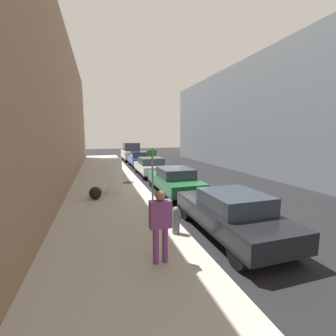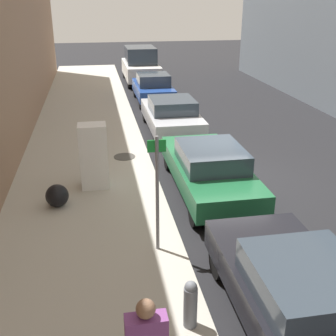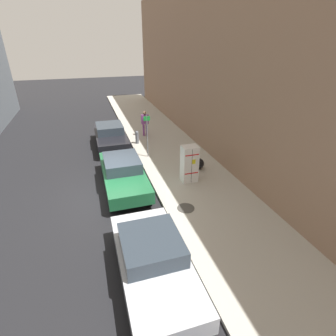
# 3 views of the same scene
# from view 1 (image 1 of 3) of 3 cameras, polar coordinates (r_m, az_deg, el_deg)

# --- Properties ---
(ground_plane) EXTENTS (80.00, 80.00, 0.00)m
(ground_plane) POSITION_cam_1_polar(r_m,az_deg,el_deg) (12.84, 2.82, -5.48)
(ground_plane) COLOR black
(sidewalk_slab) EXTENTS (4.10, 44.00, 0.13)m
(sidewalk_slab) POSITION_cam_1_polar(r_m,az_deg,el_deg) (12.09, -14.60, -6.31)
(sidewalk_slab) COLOR #B2ADA0
(sidewalk_slab) RESTS_ON ground
(building_facade_near) EXTENTS (1.85, 39.60, 9.61)m
(building_facade_near) POSITION_cam_1_polar(r_m,az_deg,el_deg) (12.08, -30.28, 15.50)
(building_facade_near) COLOR #937056
(building_facade_near) RESTS_ON ground
(building_facade_across) EXTENTS (2.01, 37.40, 9.01)m
(building_facade_across) POSITION_cam_1_polar(r_m,az_deg,el_deg) (17.04, 29.75, 12.12)
(building_facade_across) COLOR slate
(building_facade_across) RESTS_ON ground
(discarded_refrigerator) EXTENTS (0.74, 0.59, 1.77)m
(discarded_refrigerator) POSITION_cam_1_polar(r_m,az_deg,el_deg) (11.90, -13.46, -1.81)
(discarded_refrigerator) COLOR white
(discarded_refrigerator) RESTS_ON sidewalk_slab
(manhole_cover) EXTENTS (0.70, 0.70, 0.02)m
(manhole_cover) POSITION_cam_1_polar(r_m,az_deg,el_deg) (14.24, -10.07, -3.63)
(manhole_cover) COLOR #47443F
(manhole_cover) RESTS_ON sidewalk_slab
(street_sign_post) EXTENTS (0.36, 0.07, 2.46)m
(street_sign_post) POSITION_cam_1_polar(r_m,az_deg,el_deg) (8.71, -3.97, -2.01)
(street_sign_post) COLOR slate
(street_sign_post) RESTS_ON sidewalk_slab
(fire_hydrant) EXTENTS (0.22, 0.22, 0.84)m
(fire_hydrant) POSITION_cam_1_polar(r_m,az_deg,el_deg) (6.91, 2.03, -13.03)
(fire_hydrant) COLOR slate
(fire_hydrant) RESTS_ON sidewalk_slab
(trash_bag) EXTENTS (0.57, 0.57, 0.57)m
(trash_bag) POSITION_cam_1_polar(r_m,az_deg,el_deg) (10.98, -17.96, -6.05)
(trash_bag) COLOR black
(trash_bag) RESTS_ON sidewalk_slab
(pedestrian_walking_far) EXTENTS (0.50, 0.23, 1.72)m
(pedestrian_walking_far) POSITION_cam_1_polar(r_m,az_deg,el_deg) (5.25, -1.94, -13.40)
(pedestrian_walking_far) COLOR #7A3D7F
(pedestrian_walking_far) RESTS_ON sidewalk_slab
(parked_sedan_dark) EXTENTS (1.83, 4.44, 1.40)m
(parked_sedan_dark) POSITION_cam_1_polar(r_m,az_deg,el_deg) (7.25, 15.60, -10.86)
(parked_sedan_dark) COLOR black
(parked_sedan_dark) RESTS_ON ground
(parked_sedan_green) EXTENTS (1.81, 4.70, 1.38)m
(parked_sedan_green) POSITION_cam_1_polar(r_m,az_deg,el_deg) (11.92, 1.57, -3.05)
(parked_sedan_green) COLOR #1E6038
(parked_sedan_green) RESTS_ON ground
(parked_sedan_silver) EXTENTS (1.88, 4.34, 1.37)m
(parked_sedan_silver) POSITION_cam_1_polar(r_m,az_deg,el_deg) (17.23, -4.45, 0.48)
(parked_sedan_silver) COLOR silver
(parked_sedan_silver) RESTS_ON ground
(parked_hatchback_blue) EXTENTS (1.73, 3.83, 1.45)m
(parked_hatchback_blue) POSITION_cam_1_polar(r_m,az_deg,el_deg) (22.19, -7.40, 2.30)
(parked_hatchback_blue) COLOR #23479E
(parked_hatchback_blue) RESTS_ON ground
(parked_van_white) EXTENTS (1.98, 4.72, 2.14)m
(parked_van_white) POSITION_cam_1_polar(r_m,az_deg,el_deg) (27.44, -9.36, 4.10)
(parked_van_white) COLOR silver
(parked_van_white) RESTS_ON ground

